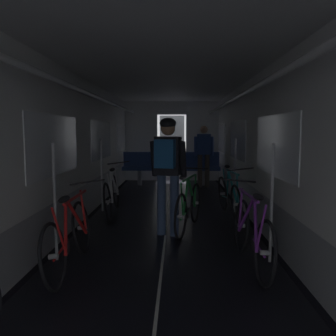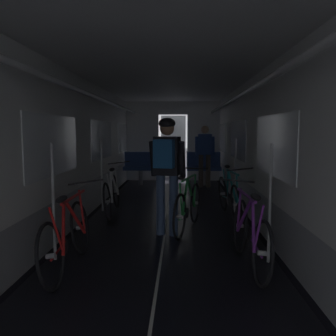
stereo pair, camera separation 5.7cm
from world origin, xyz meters
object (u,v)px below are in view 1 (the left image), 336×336
(bench_seat_far_left, at_px, (140,165))
(person_cyclist_aisle, at_px, (168,163))
(bicycle_white, at_px, (112,194))
(bicycle_red, at_px, (70,236))
(person_standing_near_bench, at_px, (204,152))
(bicycle_purple, at_px, (252,233))
(bicycle_teal, at_px, (229,196))
(bench_seat_far_right, at_px, (203,165))
(bicycle_green_in_aisle, at_px, (189,206))

(bench_seat_far_left, relative_size, person_cyclist_aisle, 0.57)
(bench_seat_far_left, xyz_separation_m, bicycle_white, (-0.14, -3.61, -0.19))
(bicycle_red, bearing_deg, person_standing_near_bench, 71.94)
(bicycle_red, bearing_deg, person_cyclist_aisle, 51.60)
(bicycle_purple, height_order, bicycle_white, bicycle_white)
(bicycle_teal, distance_m, person_standing_near_bench, 3.46)
(bench_seat_far_left, bearing_deg, bicycle_white, -92.15)
(bench_seat_far_left, relative_size, bicycle_red, 0.58)
(bench_seat_far_right, distance_m, bicycle_teal, 3.79)
(bench_seat_far_right, height_order, bicycle_white, same)
(bench_seat_far_right, height_order, person_cyclist_aisle, person_cyclist_aisle)
(person_standing_near_bench, bearing_deg, bicycle_red, -108.06)
(bicycle_teal, xyz_separation_m, bicycle_red, (-2.13, -2.48, -0.00))
(bench_seat_far_left, distance_m, bicycle_green_in_aisle, 4.84)
(bench_seat_far_left, bearing_deg, person_standing_near_bench, -11.79)
(bench_seat_far_left, bearing_deg, bicycle_teal, -62.00)
(bench_seat_far_right, distance_m, bicycle_green_in_aisle, 4.71)
(bicycle_teal, distance_m, person_cyclist_aisle, 1.72)
(bench_seat_far_right, distance_m, person_standing_near_bench, 0.55)
(person_standing_near_bench, bearing_deg, bench_seat_far_left, 168.21)
(bicycle_purple, relative_size, person_standing_near_bench, 1.00)
(bench_seat_far_left, relative_size, bicycle_teal, 0.58)
(bench_seat_far_left, relative_size, bicycle_green_in_aisle, 0.60)
(bench_seat_far_left, height_order, person_standing_near_bench, person_standing_near_bench)
(bench_seat_far_right, height_order, bicycle_purple, bench_seat_far_right)
(bicycle_white, relative_size, bicycle_green_in_aisle, 1.03)
(bench_seat_far_right, height_order, bicycle_red, bicycle_red)
(person_cyclist_aisle, bearing_deg, bicycle_red, -128.40)
(person_cyclist_aisle, bearing_deg, bench_seat_far_right, 80.05)
(bench_seat_far_left, distance_m, bench_seat_far_right, 1.80)
(bicycle_white, bearing_deg, bicycle_green_in_aisle, -37.45)
(bench_seat_far_right, bearing_deg, bicycle_green_in_aisle, -96.65)
(bench_seat_far_left, distance_m, bicycle_purple, 6.41)
(bicycle_green_in_aisle, bearing_deg, person_cyclist_aisle, -140.40)
(bench_seat_far_right, relative_size, bicycle_green_in_aisle, 0.60)
(bicycle_teal, bearing_deg, bicycle_green_in_aisle, -130.24)
(bicycle_purple, bearing_deg, bench_seat_far_right, 91.12)
(bicycle_purple, distance_m, bicycle_red, 2.04)
(bicycle_white, height_order, bicycle_teal, bicycle_white)
(bicycle_white, relative_size, person_standing_near_bench, 1.01)
(bench_seat_far_right, relative_size, bicycle_red, 0.58)
(bicycle_white, bearing_deg, person_standing_near_bench, 59.03)
(bench_seat_far_right, xyz_separation_m, bicycle_green_in_aisle, (-0.54, -4.67, -0.18))
(person_cyclist_aisle, relative_size, bicycle_green_in_aisle, 1.05)
(bicycle_green_in_aisle, bearing_deg, bench_seat_far_left, 105.04)
(bicycle_teal, height_order, bicycle_red, bicycle_red)
(bicycle_green_in_aisle, bearing_deg, bicycle_teal, 49.76)
(bicycle_purple, xyz_separation_m, bicycle_teal, (0.09, 2.34, -0.00))
(bicycle_red, height_order, person_standing_near_bench, person_standing_near_bench)
(bench_seat_far_left, height_order, bicycle_green_in_aisle, bench_seat_far_left)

